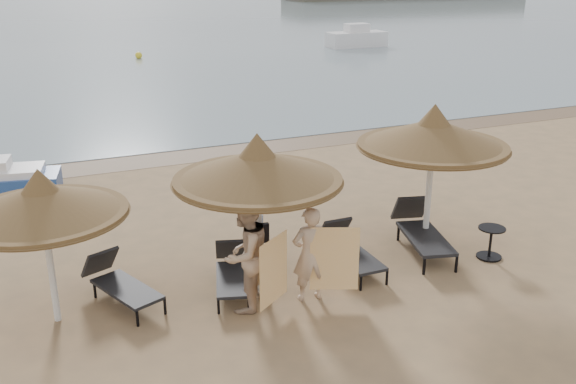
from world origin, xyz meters
name	(u,v)px	position (x,y,z in m)	size (l,w,h in m)	color
ground	(283,307)	(0.00, 0.00, 0.00)	(160.00, 160.00, 0.00)	#97744D
sea	(35,7)	(0.00, 80.00, 0.01)	(200.00, 140.00, 0.03)	slate
wet_sand_strip	(160,159)	(0.00, 9.40, 0.00)	(200.00, 1.60, 0.01)	brown
palapa_left	(42,202)	(-3.53, 1.08, 2.06)	(2.61, 2.61, 2.59)	silver
palapa_center	(257,167)	(-0.14, 0.75, 2.28)	(2.89, 2.89, 2.87)	silver
palapa_right	(433,134)	(3.66, 1.19, 2.35)	(2.97, 2.97, 2.95)	silver
lounger_far_left	(119,281)	(-2.48, 1.35, 0.35)	(1.20, 1.85, 0.79)	black
lounger_near_left	(232,270)	(-0.56, 1.02, 0.33)	(1.01, 1.75, 0.74)	black
lounger_near_right	(348,248)	(1.76, 0.97, 0.36)	(0.60, 1.79, 0.80)	black
lounger_far_right	(421,229)	(3.47, 1.09, 0.42)	(1.21, 2.20, 0.94)	black
side_table	(490,243)	(4.48, 0.19, 0.30)	(0.53, 0.53, 0.63)	black
person_left	(245,245)	(-0.57, 0.23, 1.15)	(1.06, 0.69, 2.30)	tan
person_right	(309,247)	(0.53, 0.11, 0.98)	(0.90, 0.59, 1.96)	tan
towel_left	(274,270)	(-0.22, -0.12, 0.79)	(0.68, 0.49, 1.15)	orange
towel_right	(335,259)	(0.88, -0.14, 0.80)	(0.77, 0.34, 1.15)	orange
bag_patterned	(255,225)	(-0.14, 0.93, 1.17)	(0.29, 0.11, 0.36)	white
bag_dark	(262,233)	(-0.14, 0.59, 1.16)	(0.24, 0.09, 0.34)	black
pedal_boat	(17,180)	(-3.93, 7.84, 0.34)	(2.16, 1.51, 0.92)	#24478E
buoy_mid	(139,55)	(3.39, 30.25, 0.20)	(0.41, 0.41, 0.41)	yellow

